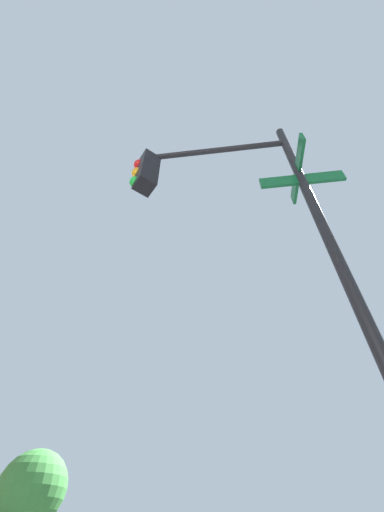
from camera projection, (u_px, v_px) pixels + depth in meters
The scene contains 2 objects.
traffic_signal_near at pixel (233, 205), 3.90m from camera, with size 2.04×2.23×6.31m.
street_tree at pixel (32, 488), 13.57m from camera, with size 2.99×2.99×4.75m.
Camera 1 is at (-8.35, -4.53, 1.26)m, focal length 21.44 mm.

